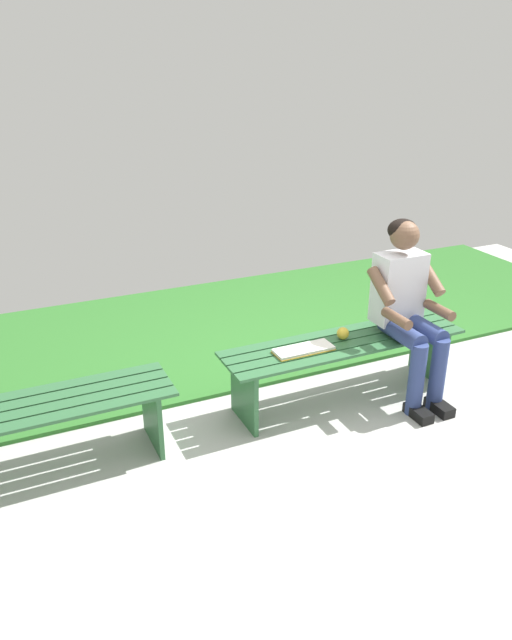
{
  "coord_description": "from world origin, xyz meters",
  "views": [
    {
      "loc": [
        2.11,
        3.17,
        2.26
      ],
      "look_at": [
        0.74,
        0.15,
        0.81
      ],
      "focal_mm": 33.77,
      "sensor_mm": 36.0,
      "label": 1
    }
  ],
  "objects": [
    {
      "name": "bench_far",
      "position": [
        2.12,
        0.0,
        0.35
      ],
      "size": [
        1.72,
        0.45,
        0.46
      ],
      "rotation": [
        0.0,
        0.0,
        0.01
      ],
      "color": "#2D6038",
      "rests_on": "ground"
    },
    {
      "name": "ground_plane",
      "position": [
        1.06,
        1.0,
        -0.02
      ],
      "size": [
        10.0,
        7.0,
        0.04
      ],
      "primitive_type": "cube",
      "color": "#B2B2AD"
    },
    {
      "name": "apple",
      "position": [
        -0.0,
        -0.03,
        0.5
      ],
      "size": [
        0.09,
        0.09,
        0.09
      ],
      "primitive_type": "sphere",
      "color": "gold",
      "rests_on": "bench_near"
    },
    {
      "name": "bench_near",
      "position": [
        0.0,
        0.0,
        0.35
      ],
      "size": [
        1.77,
        0.45,
        0.46
      ],
      "rotation": [
        0.0,
        0.0,
        0.01
      ],
      "color": "#2D6038",
      "rests_on": "ground"
    },
    {
      "name": "book_open",
      "position": [
        0.34,
        0.03,
        0.47
      ],
      "size": [
        0.41,
        0.16,
        0.02
      ],
      "rotation": [
        0.0,
        0.0,
        0.01
      ],
      "color": "white",
      "rests_on": "bench_near"
    },
    {
      "name": "grass_strip",
      "position": [
        1.06,
        -1.48,
        0.01
      ],
      "size": [
        9.0,
        2.22,
        0.03
      ],
      "primitive_type": "cube",
      "color": "#2D6B28",
      "rests_on": "ground"
    },
    {
      "name": "person_seated",
      "position": [
        -0.43,
        0.1,
        0.69
      ],
      "size": [
        0.5,
        0.69,
        1.26
      ],
      "color": "silver",
      "rests_on": "ground"
    }
  ]
}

